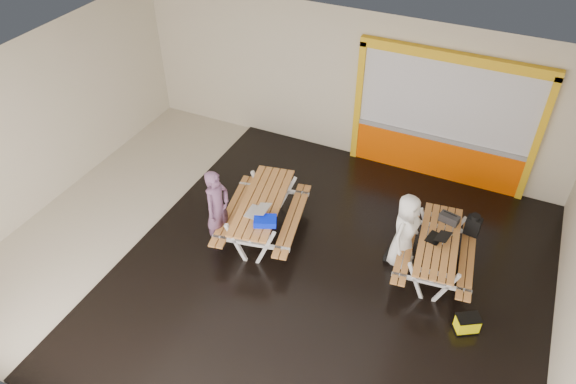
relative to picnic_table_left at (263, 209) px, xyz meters
The scene contains 14 objects.
room 1.32m from the picnic_table_left, 56.60° to the right, with size 10.02×8.02×3.52m.
deck 1.88m from the picnic_table_left, 20.39° to the right, with size 7.50×7.98×0.05m, color black.
kiosk 4.29m from the picnic_table_left, 51.84° to the left, with size 3.88×0.16×3.00m.
picnic_table_left is the anchor object (origin of this frame).
picnic_table_right 3.31m from the picnic_table_left, ahead, with size 1.55×2.10×0.79m.
person_left 0.90m from the picnic_table_left, 136.87° to the right, with size 0.59×0.39×1.63m, color #6A4667.
person_right 2.71m from the picnic_table_left, ahead, with size 0.74×0.48×1.52m, color white.
laptop_left 0.46m from the picnic_table_left, 77.76° to the right, with size 0.42×0.39×0.18m.
laptop_right 3.28m from the picnic_table_left, ahead, with size 0.43×0.40×0.16m.
blue_pouch 0.70m from the picnic_table_left, 58.35° to the right, with size 0.40×0.28×0.12m, color #041BE6.
toolbox 3.48m from the picnic_table_left, 16.37° to the left, with size 0.38×0.25×0.20m.
backpack 3.94m from the picnic_table_left, 17.19° to the left, with size 0.29×0.21×0.45m.
dark_case 2.67m from the picnic_table_left, ahead, with size 0.37×0.28×0.14m, color black.
fluke_bag 4.18m from the picnic_table_left, ahead, with size 0.45×0.41×0.33m.
Camera 1 is at (3.34, -6.29, 7.39)m, focal length 33.49 mm.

